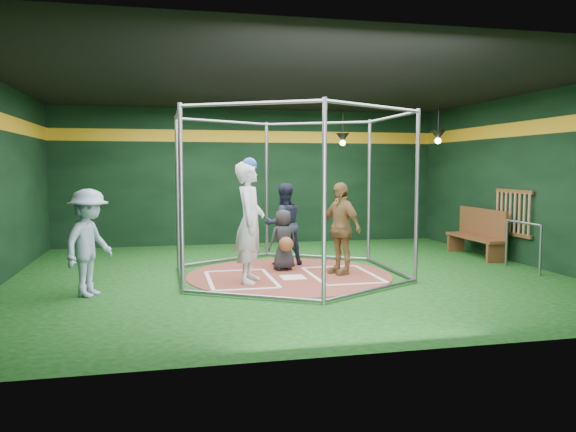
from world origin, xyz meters
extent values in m
cube|color=#0C380D|center=(0.00, 0.00, -0.01)|extent=(10.00, 9.00, 0.02)
cube|color=black|center=(0.00, 0.00, 3.50)|extent=(10.00, 9.00, 0.02)
cube|color=black|center=(0.00, 4.50, 1.75)|extent=(10.00, 0.10, 3.50)
cube|color=black|center=(0.00, -4.50, 1.75)|extent=(10.00, 0.10, 3.50)
cube|color=black|center=(5.00, 0.00, 1.75)|extent=(0.10, 9.00, 3.50)
cube|color=gold|center=(0.00, 4.47, 2.80)|extent=(10.00, 0.01, 0.30)
cube|color=gold|center=(4.97, 0.00, 2.80)|extent=(0.01, 9.00, 0.30)
cylinder|color=brown|center=(0.00, 0.00, 0.01)|extent=(3.80, 3.80, 0.01)
cube|color=white|center=(0.00, -0.30, 0.02)|extent=(0.43, 0.43, 0.01)
cube|color=white|center=(-0.95, 0.60, 0.02)|extent=(1.10, 0.07, 0.01)
cube|color=white|center=(-0.95, -1.10, 0.02)|extent=(1.10, 0.07, 0.01)
cube|color=white|center=(-1.50, -0.25, 0.02)|extent=(0.07, 1.70, 0.01)
cube|color=white|center=(-0.40, -0.25, 0.02)|extent=(0.07, 1.70, 0.01)
cube|color=white|center=(0.95, 0.60, 0.02)|extent=(1.10, 0.07, 0.01)
cube|color=white|center=(0.95, -1.10, 0.02)|extent=(1.10, 0.07, 0.01)
cube|color=white|center=(0.40, -0.25, 0.02)|extent=(0.07, 1.70, 0.01)
cube|color=white|center=(1.50, -0.25, 0.02)|extent=(0.07, 1.70, 0.01)
cylinder|color=gray|center=(1.99, 1.15, 1.50)|extent=(0.07, 0.07, 3.00)
cylinder|color=gray|center=(0.00, 2.30, 1.50)|extent=(0.07, 0.07, 3.00)
cylinder|color=gray|center=(-1.99, 1.15, 1.50)|extent=(0.07, 0.07, 3.00)
cylinder|color=gray|center=(-1.99, -1.15, 1.50)|extent=(0.07, 0.07, 3.00)
cylinder|color=gray|center=(0.00, -2.30, 1.50)|extent=(0.07, 0.07, 3.00)
cylinder|color=gray|center=(1.99, -1.15, 1.50)|extent=(0.07, 0.07, 3.00)
cylinder|color=gray|center=(1.00, 1.72, 2.95)|extent=(2.02, 1.20, 0.06)
cylinder|color=gray|center=(1.00, 1.72, 0.05)|extent=(2.02, 1.20, 0.06)
cylinder|color=gray|center=(-1.00, 1.72, 2.95)|extent=(2.02, 1.20, 0.06)
cylinder|color=gray|center=(-1.00, 1.72, 0.05)|extent=(2.02, 1.20, 0.06)
cylinder|color=gray|center=(-1.99, 0.00, 2.95)|extent=(0.06, 2.30, 0.06)
cylinder|color=gray|center=(-1.99, 0.00, 0.05)|extent=(0.06, 2.30, 0.06)
cylinder|color=gray|center=(-1.00, -1.73, 2.95)|extent=(2.02, 1.20, 0.06)
cylinder|color=gray|center=(-1.00, -1.73, 0.05)|extent=(2.02, 1.20, 0.06)
cylinder|color=gray|center=(1.00, -1.73, 2.95)|extent=(2.02, 1.20, 0.06)
cylinder|color=gray|center=(1.00, -1.73, 0.05)|extent=(2.02, 1.20, 0.06)
cylinder|color=gray|center=(1.99, 0.00, 2.95)|extent=(0.06, 2.30, 0.06)
cylinder|color=gray|center=(1.99, 0.00, 0.05)|extent=(0.06, 2.30, 0.06)
cube|color=brown|center=(4.94, 0.40, 1.50)|extent=(0.05, 1.25, 0.08)
cube|color=brown|center=(4.94, 0.40, 0.60)|extent=(0.05, 1.25, 0.08)
cylinder|color=#A98159|center=(4.92, -0.15, 1.05)|extent=(0.06, 0.06, 0.85)
cylinder|color=#A98159|center=(4.92, 0.01, 1.05)|extent=(0.06, 0.06, 0.85)
cylinder|color=#A98159|center=(4.92, 0.16, 1.05)|extent=(0.06, 0.06, 0.85)
cylinder|color=#A98159|center=(4.92, 0.32, 1.05)|extent=(0.06, 0.06, 0.85)
cylinder|color=#A98159|center=(4.92, 0.48, 1.05)|extent=(0.06, 0.06, 0.85)
cylinder|color=#A98159|center=(4.92, 0.64, 1.05)|extent=(0.06, 0.06, 0.85)
cylinder|color=#A98159|center=(4.92, 0.79, 1.05)|extent=(0.06, 0.06, 0.85)
cylinder|color=#A98159|center=(4.92, 0.95, 1.05)|extent=(0.06, 0.06, 0.85)
cone|color=black|center=(2.20, 3.60, 2.75)|extent=(0.34, 0.34, 0.22)
sphere|color=#FFD899|center=(2.20, 3.60, 2.62)|extent=(0.14, 0.14, 0.14)
cylinder|color=black|center=(2.20, 3.60, 3.10)|extent=(0.02, 0.02, 0.70)
cone|color=black|center=(4.00, 2.00, 2.75)|extent=(0.34, 0.34, 0.22)
sphere|color=#FFD899|center=(4.00, 2.00, 2.62)|extent=(0.14, 0.14, 0.14)
cylinder|color=black|center=(4.00, 2.00, 3.10)|extent=(0.02, 0.02, 0.70)
imported|color=silver|center=(-0.81, -0.52, 1.06)|extent=(0.71, 0.88, 2.09)
sphere|color=#163898|center=(-0.81, -0.52, 2.04)|extent=(0.26, 0.26, 0.26)
imported|color=#A68147|center=(0.96, -0.09, 0.87)|extent=(0.81, 1.09, 1.72)
imported|color=black|center=(0.00, 0.50, 0.60)|extent=(0.66, 0.51, 1.18)
sphere|color=brown|center=(0.00, 0.25, 0.55)|extent=(0.28, 0.28, 0.28)
imported|color=black|center=(0.12, 1.06, 0.85)|extent=(0.89, 0.73, 1.67)
imported|color=#8DA4BB|center=(-3.41, -0.96, 0.84)|extent=(1.05, 1.25, 1.67)
cube|color=brown|center=(4.55, 1.22, 0.43)|extent=(0.43, 1.86, 0.06)
cube|color=brown|center=(4.73, 1.22, 0.77)|extent=(0.06, 1.86, 0.62)
cube|color=brown|center=(4.55, 0.39, 0.21)|extent=(0.41, 0.08, 0.41)
cube|color=brown|center=(4.55, 2.04, 0.21)|extent=(0.41, 0.08, 0.41)
cylinder|color=gray|center=(4.55, -1.03, 0.48)|extent=(0.05, 0.05, 0.95)
cylinder|color=gray|center=(4.55, 0.03, 0.48)|extent=(0.05, 0.05, 0.95)
cylinder|color=gray|center=(4.55, -0.50, 0.93)|extent=(0.05, 1.06, 0.05)
camera|label=1|loc=(-2.27, -10.06, 2.01)|focal=35.00mm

